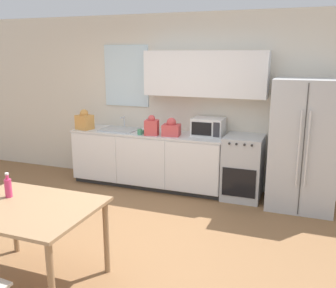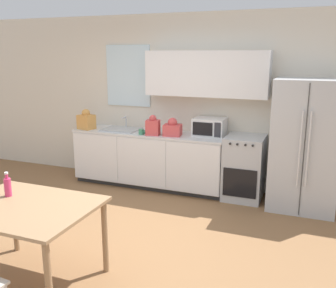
{
  "view_description": "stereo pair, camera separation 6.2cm",
  "coord_description": "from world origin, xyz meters",
  "px_view_note": "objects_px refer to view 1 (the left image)",
  "views": [
    {
      "loc": [
        1.86,
        -3.5,
        2.09
      ],
      "look_at": [
        0.35,
        0.53,
        1.05
      ],
      "focal_mm": 40.0,
      "sensor_mm": 36.0,
      "label": 1
    },
    {
      "loc": [
        1.91,
        -3.48,
        2.09
      ],
      "look_at": [
        0.35,
        0.53,
        1.05
      ],
      "focal_mm": 40.0,
      "sensor_mm": 36.0,
      "label": 2
    }
  ],
  "objects_px": {
    "microwave": "(208,127)",
    "refrigerator": "(304,145)",
    "oven_range": "(243,167)",
    "dining_table": "(27,216)",
    "drink_bottle": "(8,187)",
    "coffee_mug": "(140,132)"
  },
  "relations": [
    {
      "from": "microwave",
      "to": "refrigerator",
      "type": "bearing_deg",
      "value": -6.11
    },
    {
      "from": "refrigerator",
      "to": "coffee_mug",
      "type": "xyz_separation_m",
      "value": [
        -2.36,
        -0.16,
        0.04
      ]
    },
    {
      "from": "coffee_mug",
      "to": "dining_table",
      "type": "relative_size",
      "value": 0.09
    },
    {
      "from": "oven_range",
      "to": "dining_table",
      "type": "bearing_deg",
      "value": -117.07
    },
    {
      "from": "oven_range",
      "to": "coffee_mug",
      "type": "bearing_deg",
      "value": -172.12
    },
    {
      "from": "refrigerator",
      "to": "microwave",
      "type": "distance_m",
      "value": 1.39
    },
    {
      "from": "refrigerator",
      "to": "dining_table",
      "type": "relative_size",
      "value": 1.43
    },
    {
      "from": "drink_bottle",
      "to": "microwave",
      "type": "bearing_deg",
      "value": 66.98
    },
    {
      "from": "oven_range",
      "to": "drink_bottle",
      "type": "distance_m",
      "value": 3.28
    },
    {
      "from": "coffee_mug",
      "to": "drink_bottle",
      "type": "bearing_deg",
      "value": -94.81
    },
    {
      "from": "oven_range",
      "to": "refrigerator",
      "type": "distance_m",
      "value": 0.92
    },
    {
      "from": "oven_range",
      "to": "microwave",
      "type": "xyz_separation_m",
      "value": [
        -0.56,
        0.09,
        0.55
      ]
    },
    {
      "from": "drink_bottle",
      "to": "refrigerator",
      "type": "bearing_deg",
      "value": 46.16
    },
    {
      "from": "oven_range",
      "to": "refrigerator",
      "type": "relative_size",
      "value": 0.53
    },
    {
      "from": "refrigerator",
      "to": "coffee_mug",
      "type": "distance_m",
      "value": 2.37
    },
    {
      "from": "microwave",
      "to": "dining_table",
      "type": "distance_m",
      "value": 3.1
    },
    {
      "from": "oven_range",
      "to": "drink_bottle",
      "type": "height_order",
      "value": "drink_bottle"
    },
    {
      "from": "coffee_mug",
      "to": "refrigerator",
      "type": "bearing_deg",
      "value": 3.86
    },
    {
      "from": "oven_range",
      "to": "microwave",
      "type": "bearing_deg",
      "value": 170.73
    },
    {
      "from": "oven_range",
      "to": "microwave",
      "type": "relative_size",
      "value": 1.99
    },
    {
      "from": "refrigerator",
      "to": "coffee_mug",
      "type": "relative_size",
      "value": 16.19
    },
    {
      "from": "coffee_mug",
      "to": "dining_table",
      "type": "distance_m",
      "value": 2.65
    }
  ]
}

